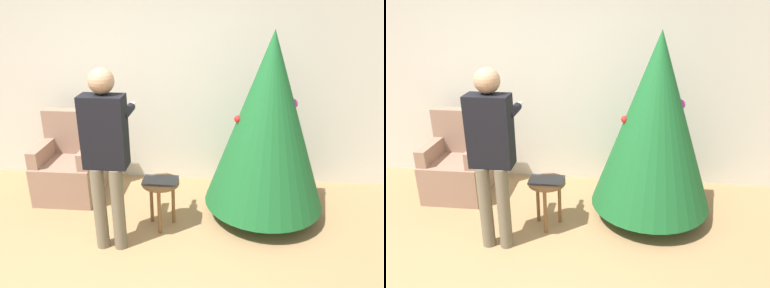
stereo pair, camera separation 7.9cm
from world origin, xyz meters
The scene contains 6 objects.
wall_back centered at (0.00, 2.23, 1.35)m, with size 8.00×0.06×2.70m.
christmas_tree centered at (1.27, 1.39, 1.06)m, with size 1.24×1.24×1.95m.
armchair centered at (-0.95, 1.65, 0.35)m, with size 0.68×0.65×0.99m.
person_standing centered at (-0.19, 0.75, 1.00)m, with size 0.40×0.57×1.68m.
side_stool centered at (0.22, 1.07, 0.42)m, with size 0.37×0.37×0.51m.
laptop centered at (0.22, 1.07, 0.52)m, with size 0.35×0.22×0.02m.
Camera 1 is at (0.81, -2.20, 2.23)m, focal length 35.00 mm.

